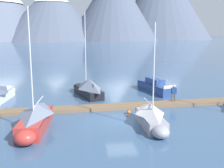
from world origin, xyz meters
TOP-DOWN VIEW (x-y plane):
  - ground_plane at (0.00, 0.00)m, footprint 700.00×700.00m
  - mountain_central_massif at (-19.55, 195.20)m, footprint 80.46×80.46m
  - mountain_shoulder_ridge at (25.37, 187.59)m, footprint 66.62×66.62m
  - dock at (0.00, 4.00)m, footprint 27.59×3.39m
  - sailboat_second_berth at (-6.84, -1.08)m, footprint 2.30×7.09m
  - sailboat_mid_dock_port at (-2.36, 9.58)m, footprint 3.63×7.16m
  - sailboat_mid_dock_starboard at (2.05, -1.70)m, footprint 1.73×5.49m
  - sailboat_far_berth at (5.82, 10.74)m, footprint 3.22×7.34m
  - person_on_dock at (6.19, 4.73)m, footprint 0.56×0.34m
  - mooring_buoy_channel_marker at (0.96, 1.95)m, footprint 0.37×0.37m

SIDE VIEW (x-z plane):
  - ground_plane at x=0.00m, z-range 0.00..0.00m
  - dock at x=0.00m, z-range -0.01..0.29m
  - mooring_buoy_channel_marker at x=0.96m, z-range -0.04..0.41m
  - sailboat_far_berth at x=5.82m, z-range -3.37..4.73m
  - sailboat_mid_dock_starboard at x=2.05m, z-range -3.15..4.87m
  - sailboat_second_berth at x=-6.84m, z-range -3.62..5.45m
  - sailboat_mid_dock_port at x=-2.36m, z-range -3.75..5.65m
  - person_on_dock at x=6.19m, z-range 0.42..2.11m
  - mountain_central_massif at x=-19.55m, z-range 0.43..40.56m
  - mountain_shoulder_ridge at x=25.37m, z-range 1.31..54.89m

